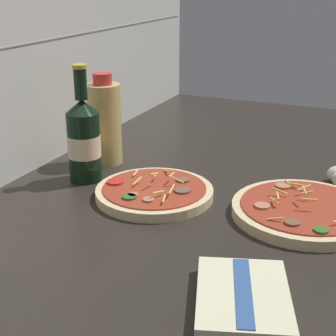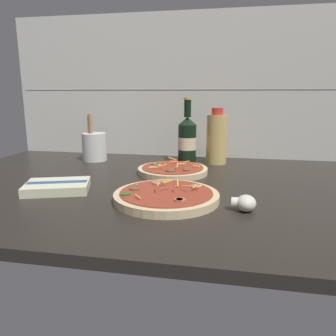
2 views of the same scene
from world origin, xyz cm
name	(u,v)px [view 1 (image 1 of 2)]	position (x,y,z in cm)	size (l,w,h in cm)	color
counter_slab	(232,203)	(0.00, 0.00, 1.25)	(160.00, 90.00, 2.50)	#28231E
tile_backsplash	(31,43)	(0.00, 45.50, 30.00)	(160.00, 1.13, 60.00)	silver
pizza_near	(304,211)	(-2.90, -14.44, 3.62)	(26.17, 26.17, 5.32)	beige
pizza_far	(154,192)	(-6.25, 13.97, 3.57)	(23.14, 23.14, 5.42)	beige
beer_bottle	(84,139)	(-3.73, 31.34, 11.54)	(6.94, 6.94, 24.47)	black
oil_bottle	(104,123)	(7.17, 32.83, 12.06)	(7.70, 7.70, 20.80)	#D6B766
dish_towel	(243,299)	(-33.59, -11.91, 3.71)	(19.65, 16.85, 2.56)	beige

